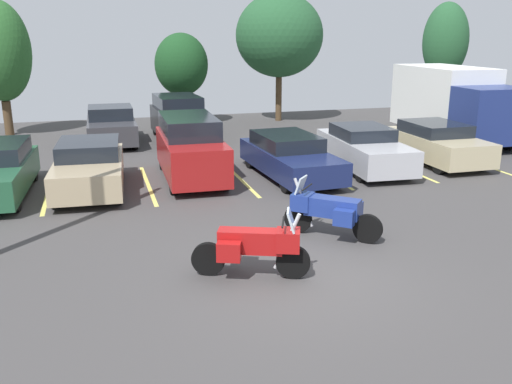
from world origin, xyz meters
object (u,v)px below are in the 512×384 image
(box_truck, at_px, (453,102))
(motorcycle_second, at_px, (329,210))
(car_red, at_px, (190,148))
(car_navy, at_px, (289,156))
(car_champagne, at_px, (436,143))
(car_tan, at_px, (89,167))
(car_far_charcoal, at_px, (111,126))
(motorcycle_touring, at_px, (255,246))
(car_silver, at_px, (364,148))
(car_far_black, at_px, (179,118))

(box_truck, bearing_deg, motorcycle_second, -135.93)
(box_truck, bearing_deg, car_red, -163.88)
(car_navy, relative_size, car_champagne, 1.11)
(car_tan, relative_size, car_navy, 0.93)
(motorcycle_second, bearing_deg, car_far_charcoal, 108.42)
(motorcycle_touring, xyz_separation_m, car_far_charcoal, (-2.08, 14.52, 0.11))
(car_red, bearing_deg, motorcycle_second, -71.08)
(car_tan, relative_size, car_silver, 0.94)
(motorcycle_touring, relative_size, car_far_black, 0.49)
(motorcycle_second, relative_size, car_tan, 0.40)
(car_far_charcoal, bearing_deg, motorcycle_touring, -81.85)
(motorcycle_touring, relative_size, car_champagne, 0.49)
(car_red, distance_m, car_navy, 3.19)
(car_tan, bearing_deg, motorcycle_second, -47.13)
(motorcycle_second, bearing_deg, car_red, 108.92)
(car_far_charcoal, bearing_deg, car_red, -72.03)
(car_red, bearing_deg, car_navy, -11.76)
(motorcycle_second, bearing_deg, box_truck, 44.07)
(car_champagne, bearing_deg, motorcycle_second, -138.68)
(car_far_black, bearing_deg, car_far_charcoal, -176.07)
(car_silver, relative_size, box_truck, 0.72)
(motorcycle_second, relative_size, car_far_charcoal, 0.40)
(car_tan, bearing_deg, car_silver, 1.40)
(car_red, bearing_deg, car_silver, -2.96)
(car_tan, xyz_separation_m, car_red, (3.10, 0.53, 0.28))
(car_tan, distance_m, car_silver, 9.04)
(car_silver, bearing_deg, car_far_black, 125.65)
(car_tan, bearing_deg, car_champagne, 1.64)
(car_tan, xyz_separation_m, car_silver, (9.04, 0.22, -0.01))
(car_navy, distance_m, car_silver, 2.85)
(box_truck, bearing_deg, car_far_charcoal, 166.93)
(car_navy, bearing_deg, car_silver, 6.86)
(car_red, xyz_separation_m, box_truck, (12.03, 3.48, 0.64))
(motorcycle_second, bearing_deg, car_champagne, 41.32)
(motorcycle_touring, bearing_deg, car_tan, 112.47)
(car_champagne, xyz_separation_m, car_far_charcoal, (-11.07, 6.97, 0.04))
(car_champagne, bearing_deg, car_red, 178.79)
(motorcycle_second, xyz_separation_m, car_champagne, (6.76, 5.95, 0.07))
(car_navy, bearing_deg, car_red, 168.24)
(car_far_charcoal, bearing_deg, car_navy, -54.45)
(motorcycle_second, distance_m, car_champagne, 9.01)
(motorcycle_touring, relative_size, motorcycle_second, 1.19)
(car_navy, xyz_separation_m, car_champagne, (5.76, 0.46, 0.03))
(car_navy, height_order, car_far_black, car_far_black)
(motorcycle_second, xyz_separation_m, car_navy, (1.01, 5.49, 0.03))
(motorcycle_touring, relative_size, car_red, 0.46)
(car_tan, distance_m, car_red, 3.16)
(motorcycle_touring, relative_size, car_navy, 0.44)
(motorcycle_second, bearing_deg, motorcycle_touring, -144.13)
(car_tan, distance_m, box_truck, 15.68)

